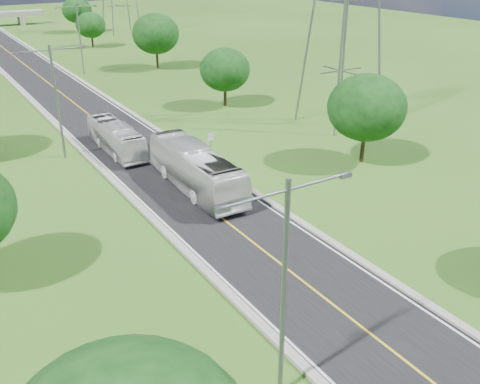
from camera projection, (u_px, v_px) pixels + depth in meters
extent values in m
plane|color=#2D4F16|center=(81.00, 109.00, 62.79)|extent=(260.00, 260.00, 0.00)
cube|color=black|center=(67.00, 97.00, 67.39)|extent=(8.00, 150.00, 0.06)
cube|color=gray|center=(32.00, 102.00, 65.31)|extent=(0.50, 150.00, 0.22)
cube|color=gray|center=(99.00, 92.00, 69.41)|extent=(0.50, 150.00, 0.22)
cylinder|color=slate|center=(211.00, 145.00, 47.89)|extent=(0.08, 0.08, 2.40)
cube|color=white|center=(211.00, 137.00, 47.53)|extent=(0.55, 0.04, 0.70)
cube|color=gray|center=(21.00, 20.00, 128.69)|extent=(1.20, 3.00, 2.00)
cylinder|color=slate|center=(284.00, 296.00, 20.90)|extent=(0.22, 0.22, 10.00)
cylinder|color=slate|center=(255.00, 199.00, 18.30)|extent=(2.80, 0.12, 0.12)
cylinder|color=slate|center=(319.00, 181.00, 19.65)|extent=(2.80, 0.12, 0.12)
cube|color=slate|center=(223.00, 209.00, 17.69)|extent=(0.50, 0.25, 0.18)
cube|color=slate|center=(345.00, 175.00, 20.29)|extent=(0.50, 0.25, 0.18)
cylinder|color=slate|center=(58.00, 104.00, 46.27)|extent=(0.22, 0.22, 10.00)
cylinder|color=slate|center=(32.00, 51.00, 43.66)|extent=(2.80, 0.12, 0.12)
cylinder|color=slate|center=(67.00, 48.00, 45.01)|extent=(2.80, 0.12, 0.12)
cube|color=slate|center=(16.00, 54.00, 43.06)|extent=(0.50, 0.25, 0.18)
cube|color=slate|center=(82.00, 47.00, 45.66)|extent=(0.50, 0.25, 0.18)
cylinder|color=slate|center=(80.00, 40.00, 77.42)|extent=(0.22, 0.22, 10.00)
cylinder|color=slate|center=(66.00, 7.00, 74.81)|extent=(2.80, 0.12, 0.12)
cylinder|color=slate|center=(86.00, 6.00, 76.17)|extent=(2.80, 0.12, 0.12)
cube|color=slate|center=(57.00, 8.00, 74.21)|extent=(0.50, 0.25, 0.18)
cube|color=slate|center=(95.00, 6.00, 76.81)|extent=(0.50, 0.25, 0.18)
cylinder|color=black|center=(363.00, 147.00, 46.85)|extent=(0.36, 0.36, 2.88)
ellipsoid|color=black|center=(367.00, 107.00, 45.37)|extent=(6.72, 6.72, 5.71)
cylinder|color=black|center=(225.00, 96.00, 63.35)|extent=(0.36, 0.36, 2.52)
ellipsoid|color=black|center=(225.00, 70.00, 62.06)|extent=(5.88, 5.88, 5.00)
cylinder|color=black|center=(157.00, 59.00, 82.65)|extent=(0.36, 0.36, 3.06)
ellipsoid|color=black|center=(156.00, 34.00, 81.08)|extent=(7.14, 7.14, 6.07)
cylinder|color=black|center=(92.00, 41.00, 100.04)|extent=(0.36, 0.36, 2.34)
ellipsoid|color=black|center=(91.00, 25.00, 98.84)|extent=(5.46, 5.46, 4.64)
cylinder|color=black|center=(79.00, 26.00, 117.03)|extent=(0.36, 0.36, 2.70)
ellipsoid|color=black|center=(77.00, 10.00, 115.64)|extent=(6.30, 6.30, 5.36)
imported|color=silver|center=(196.00, 169.00, 41.30)|extent=(3.29, 12.29, 3.40)
imported|color=silver|center=(116.00, 137.00, 49.15)|extent=(2.34, 9.80, 2.73)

